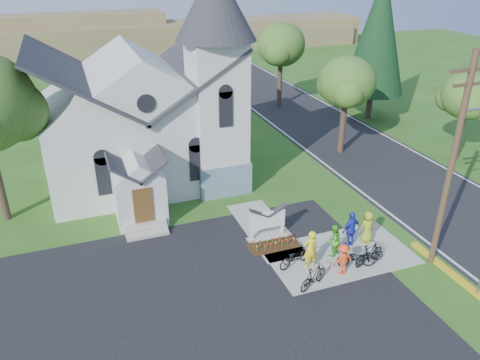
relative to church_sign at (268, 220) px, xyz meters
name	(u,v)px	position (x,y,z in m)	size (l,w,h in m)	color
ground	(317,267)	(1.20, -3.20, -1.03)	(120.00, 120.00, 0.00)	#2C5B1A
parking_lot	(183,334)	(-5.80, -5.20, -1.02)	(20.00, 16.00, 0.02)	black
road	(337,136)	(11.20, 11.80, -1.02)	(8.00, 90.00, 0.02)	black
sidewalk	(340,255)	(2.70, -2.70, -1.00)	(7.00, 4.00, 0.05)	#9D998E
church	(145,100)	(-4.28, 9.28, 4.22)	(12.35, 12.00, 13.00)	silver
church_sign	(268,220)	(0.00, 0.00, 0.00)	(2.20, 0.40, 1.70)	#9D998E
flower_bed	(274,246)	(0.00, -0.90, -0.99)	(2.60, 1.10, 0.07)	#321D0D
utility_pole	(454,158)	(6.56, -4.70, 4.38)	(3.45, 0.28, 10.00)	#493424
tree_road_near	(347,83)	(9.70, 8.80, 4.18)	(4.00, 4.00, 7.05)	#3B2A20
tree_road_mid	(281,45)	(10.20, 20.80, 4.75)	(4.40, 4.40, 7.80)	#3B2A20
tree_road_far	(468,96)	(16.70, 4.80, 3.61)	(3.60, 3.60, 6.30)	#3B2A20
conifer	(378,33)	(16.20, 14.80, 6.36)	(5.20, 5.20, 12.40)	#3B2A20
distant_hills	(154,36)	(4.56, 53.13, 1.15)	(61.00, 10.00, 5.60)	brown
cyclist_0	(311,249)	(0.83, -3.08, 0.00)	(0.72, 0.47, 1.96)	yellow
bike_0	(295,256)	(0.25, -2.73, -0.48)	(0.66, 1.91, 1.00)	black
cyclist_1	(333,240)	(2.33, -2.60, -0.14)	(0.81, 0.63, 1.67)	#4AB922
bike_1	(313,276)	(0.30, -4.40, -0.44)	(0.50, 1.78, 1.07)	black
cyclist_2	(351,229)	(3.55, -2.20, -0.02)	(1.13, 0.47, 1.92)	#2430B5
bike_2	(356,258)	(2.89, -3.78, -0.50)	(0.63, 1.82, 0.95)	black
cyclist_3	(343,259)	(2.00, -4.01, -0.21)	(0.99, 0.57, 1.54)	#F2451A
bike_3	(369,254)	(3.56, -3.80, -0.42)	(0.52, 1.84, 1.11)	black
cyclist_4	(368,227)	(4.57, -2.16, -0.12)	(0.84, 0.54, 1.71)	#9AB121
bike_4	(370,255)	(3.65, -3.76, -0.57)	(0.54, 1.54, 0.81)	black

